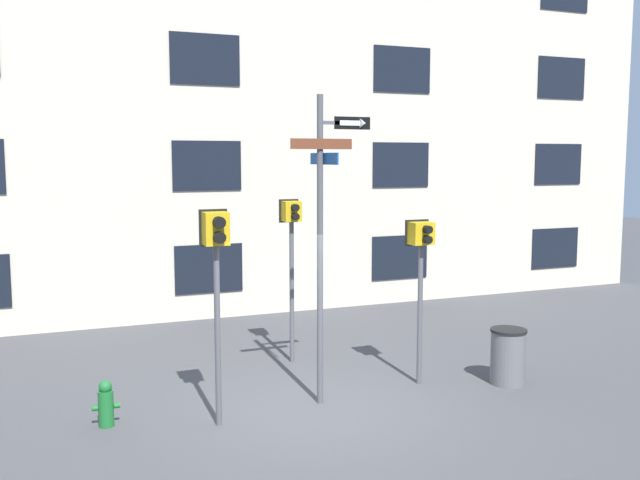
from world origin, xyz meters
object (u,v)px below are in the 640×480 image
Objects in this scene: pedestrian_signal_across at (292,238)px; trash_bin at (508,356)px; fire_hydrant at (106,404)px; street_sign_pole at (324,225)px; pedestrian_signal_right at (421,255)px; pedestrian_signal_left at (216,257)px.

pedestrian_signal_across is 4.09m from trash_bin.
fire_hydrant is 6.14m from trash_bin.
street_sign_pole is 3.86m from fire_hydrant.
fire_hydrant is at bearing 174.90° from trash_bin.
pedestrian_signal_right is 2.15m from trash_bin.
pedestrian_signal_across is at bearing 51.51° from pedestrian_signal_left.
street_sign_pole is 1.56× the size of pedestrian_signal_across.
pedestrian_signal_across is at bearing 138.20° from trash_bin.
pedestrian_signal_right is 0.91× the size of pedestrian_signal_across.
pedestrian_signal_across reaches higher than pedestrian_signal_right.
pedestrian_signal_across is (1.95, 2.45, -0.09)m from pedestrian_signal_left.
pedestrian_signal_across is at bearing 127.18° from pedestrian_signal_right.
pedestrian_signal_left is 5.05m from trash_bin.
pedestrian_signal_left is at bearing -169.96° from street_sign_pole.
pedestrian_signal_left is 2.50m from fire_hydrant.
pedestrian_signal_right is 2.41m from pedestrian_signal_across.
street_sign_pole is 1.71× the size of pedestrian_signal_right.
pedestrian_signal_left is at bearing -171.17° from pedestrian_signal_right.
trash_bin is (2.76, -2.46, -1.76)m from pedestrian_signal_across.
pedestrian_signal_right is at bearing -52.82° from pedestrian_signal_across.
pedestrian_signal_across is 4.55× the size of fire_hydrant.
fire_hydrant is at bearing 159.41° from pedestrian_signal_left.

